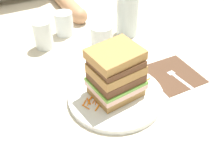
{
  "coord_description": "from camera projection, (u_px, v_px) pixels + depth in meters",
  "views": [
    {
      "loc": [
        -0.24,
        -0.44,
        0.47
      ],
      "look_at": [
        0.0,
        0.02,
        0.05
      ],
      "focal_mm": 41.45,
      "sensor_mm": 36.0,
      "label": 1
    }
  ],
  "objects": [
    {
      "name": "ground_plane",
      "position": [
        115.0,
        96.0,
        0.69
      ],
      "size": [
        3.0,
        3.0,
        0.0
      ],
      "primitive_type": "plane",
      "color": "beige"
    },
    {
      "name": "main_plate",
      "position": [
        117.0,
        95.0,
        0.68
      ],
      "size": [
        0.25,
        0.25,
        0.01
      ],
      "primitive_type": "cylinder",
      "color": "white",
      "rests_on": "ground_plane"
    },
    {
      "name": "sandwich",
      "position": [
        117.0,
        73.0,
        0.64
      ],
      "size": [
        0.14,
        0.12,
        0.13
      ],
      "color": "#A87A42",
      "rests_on": "main_plate"
    },
    {
      "name": "carrot_shred_0",
      "position": [
        96.0,
        102.0,
        0.65
      ],
      "size": [
        0.01,
        0.02,
        0.0
      ],
      "primitive_type": "cylinder",
      "rotation": [
        0.0,
        1.57,
        4.18
      ],
      "color": "orange",
      "rests_on": "main_plate"
    },
    {
      "name": "carrot_shred_1",
      "position": [
        89.0,
        101.0,
        0.65
      ],
      "size": [
        0.01,
        0.02,
        0.0
      ],
      "primitive_type": "cylinder",
      "rotation": [
        0.0,
        1.57,
        1.5
      ],
      "color": "orange",
      "rests_on": "main_plate"
    },
    {
      "name": "carrot_shred_2",
      "position": [
        95.0,
        99.0,
        0.66
      ],
      "size": [
        0.03,
        0.02,
        0.0
      ],
      "primitive_type": "cylinder",
      "rotation": [
        0.0,
        1.57,
        0.77
      ],
      "color": "orange",
      "rests_on": "main_plate"
    },
    {
      "name": "carrot_shred_3",
      "position": [
        89.0,
        100.0,
        0.65
      ],
      "size": [
        0.02,
        0.03,
        0.0
      ],
      "primitive_type": "cylinder",
      "rotation": [
        0.0,
        1.57,
        0.82
      ],
      "color": "orange",
      "rests_on": "main_plate"
    },
    {
      "name": "carrot_shred_4",
      "position": [
        99.0,
        100.0,
        0.65
      ],
      "size": [
        0.02,
        0.02,
        0.0
      ],
      "primitive_type": "cylinder",
      "rotation": [
        0.0,
        1.57,
        4.08
      ],
      "color": "orange",
      "rests_on": "main_plate"
    },
    {
      "name": "carrot_shred_5",
      "position": [
        98.0,
        106.0,
        0.64
      ],
      "size": [
        0.03,
        0.02,
        0.0
      ],
      "primitive_type": "cylinder",
      "rotation": [
        0.0,
        1.57,
        3.83
      ],
      "color": "orange",
      "rests_on": "main_plate"
    },
    {
      "name": "carrot_shred_6",
      "position": [
        91.0,
        98.0,
        0.66
      ],
      "size": [
        0.02,
        0.01,
        0.0
      ],
      "primitive_type": "cylinder",
      "rotation": [
        0.0,
        1.57,
        3.6
      ],
      "color": "orange",
      "rests_on": "main_plate"
    },
    {
      "name": "carrot_shred_7",
      "position": [
        103.0,
        104.0,
        0.64
      ],
      "size": [
        0.0,
        0.03,
        0.0
      ],
      "primitive_type": "cylinder",
      "rotation": [
        0.0,
        1.57,
        4.68
      ],
      "color": "orange",
      "rests_on": "main_plate"
    },
    {
      "name": "carrot_shred_8",
      "position": [
        86.0,
        107.0,
        0.63
      ],
      "size": [
        0.01,
        0.02,
        0.0
      ],
      "primitive_type": "cylinder",
      "rotation": [
        0.0,
        1.57,
        5.12
      ],
      "color": "orange",
      "rests_on": "main_plate"
    },
    {
      "name": "carrot_shred_9",
      "position": [
        85.0,
        104.0,
        0.64
      ],
      "size": [
        0.02,
        0.02,
        0.0
      ],
      "primitive_type": "cylinder",
      "rotation": [
        0.0,
        1.57,
        0.8
      ],
      "color": "orange",
      "rests_on": "main_plate"
    },
    {
      "name": "carrot_shred_10",
      "position": [
        136.0,
        82.0,
        0.71
      ],
      "size": [
        0.0,
        0.03,
        0.0
      ],
      "primitive_type": "cylinder",
      "rotation": [
        0.0,
        1.57,
        1.6
      ],
      "color": "orange",
      "rests_on": "main_plate"
    },
    {
      "name": "carrot_shred_11",
      "position": [
        137.0,
        78.0,
        0.72
      ],
      "size": [
        0.03,
        0.02,
        0.0
      ],
      "primitive_type": "cylinder",
      "rotation": [
        0.0,
        1.57,
        0.39
      ],
      "color": "orange",
      "rests_on": "main_plate"
    },
    {
      "name": "carrot_shred_12",
      "position": [
        134.0,
        78.0,
        0.72
      ],
      "size": [
        0.03,
        0.01,
        0.0
      ],
      "primitive_type": "cylinder",
      "rotation": [
        0.0,
        1.57,
        3.24
      ],
      "color": "orange",
      "rests_on": "main_plate"
    },
    {
      "name": "carrot_shred_13",
      "position": [
        135.0,
        87.0,
        0.69
      ],
      "size": [
        0.02,
        0.03,
        0.0
      ],
      "primitive_type": "cylinder",
      "rotation": [
        0.0,
        1.57,
        1.1
      ],
      "color": "orange",
      "rests_on": "main_plate"
    },
    {
      "name": "carrot_shred_14",
      "position": [
        133.0,
        83.0,
        0.71
      ],
      "size": [
        0.03,
        0.01,
        0.0
      ],
      "primitive_type": "cylinder",
      "rotation": [
        0.0,
        1.57,
        6.03
      ],
      "color": "orange",
      "rests_on": "main_plate"
    },
    {
      "name": "carrot_shred_15",
      "position": [
        138.0,
        87.0,
        0.69
      ],
      "size": [
        0.02,
        0.01,
        0.0
      ],
      "primitive_type": "cylinder",
      "rotation": [
        0.0,
        1.57,
        2.63
      ],
      "color": "orange",
      "rests_on": "main_plate"
    },
    {
      "name": "carrot_shred_16",
      "position": [
        141.0,
        82.0,
        0.71
      ],
      "size": [
        0.02,
        0.01,
        0.0
      ],
      "primitive_type": "cylinder",
      "rotation": [
        0.0,
        1.57,
        6.02
      ],
      "color": "orange",
      "rests_on": "main_plate"
    },
    {
      "name": "carrot_shred_17",
      "position": [
        146.0,
        80.0,
        0.71
      ],
      "size": [
        0.03,
        0.01,
        0.0
      ],
      "primitive_type": "cylinder",
      "rotation": [
        0.0,
        1.57,
        0.1
      ],
      "color": "orange",
      "rests_on": "main_plate"
    },
    {
      "name": "napkin_dark",
      "position": [
        173.0,
        74.0,
        0.76
      ],
      "size": [
        0.14,
        0.15,
        0.0
      ],
      "primitive_type": "cube",
      "rotation": [
        0.0,
        0.0,
        -0.02
      ],
      "color": "#4C3323",
      "rests_on": "ground_plane"
    },
    {
      "name": "fork",
      "position": [
        179.0,
        77.0,
        0.74
      ],
      "size": [
        0.03,
        0.17,
        0.0
      ],
      "color": "silver",
      "rests_on": "napkin_dark"
    },
    {
      "name": "knife",
      "position": [
        64.0,
        115.0,
        0.63
      ],
      "size": [
        0.04,
        0.2,
        0.0
      ],
      "color": "silver",
      "rests_on": "ground_plane"
    },
    {
      "name": "juice_glass",
      "position": [
        102.0,
        40.0,
        0.84
      ],
      "size": [
        0.07,
        0.07,
        0.09
      ],
      "color": "white",
      "rests_on": "ground_plane"
    },
    {
      "name": "water_bottle",
      "position": [
        128.0,
        3.0,
        0.87
      ],
      "size": [
        0.08,
        0.08,
        0.26
      ],
      "color": "silver",
      "rests_on": "ground_plane"
    },
    {
      "name": "empty_tumbler_0",
      "position": [
        43.0,
        35.0,
        0.85
      ],
      "size": [
        0.06,
        0.06,
        0.09
      ],
      "primitive_type": "cylinder",
      "color": "silver",
      "rests_on": "ground_plane"
    },
    {
      "name": "empty_tumbler_1",
      "position": [
        63.0,
        24.0,
        0.92
      ],
      "size": [
        0.06,
        0.06,
        0.08
      ],
      "primitive_type": "cylinder",
      "color": "silver",
      "rests_on": "ground_plane"
    }
  ]
}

